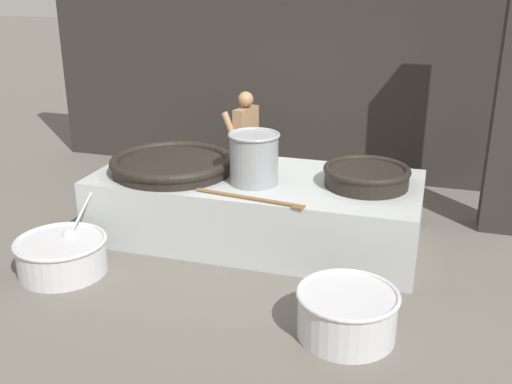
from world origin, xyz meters
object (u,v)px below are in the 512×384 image
(prep_bowl_vegetables, at_px, (62,254))
(prep_bowl_meat, at_px, (347,312))
(giant_wok_near, at_px, (172,164))
(cook, at_px, (245,141))
(giant_wok_far, at_px, (367,175))
(stock_pot, at_px, (254,158))

(prep_bowl_vegetables, height_order, prep_bowl_meat, prep_bowl_vegetables)
(giant_wok_near, bearing_deg, cook, 71.38)
(giant_wok_near, bearing_deg, giant_wok_far, 4.60)
(giant_wok_near, height_order, stock_pot, stock_pot)
(giant_wok_far, bearing_deg, giant_wok_near, -175.40)
(giant_wok_far, relative_size, cook, 0.64)
(giant_wok_near, xyz_separation_m, giant_wok_far, (2.30, 0.19, 0.02))
(cook, bearing_deg, stock_pot, 125.16)
(giant_wok_near, height_order, prep_bowl_vegetables, giant_wok_near)
(giant_wok_far, height_order, stock_pot, stock_pot)
(prep_bowl_vegetables, relative_size, prep_bowl_meat, 1.38)
(stock_pot, bearing_deg, giant_wok_near, 174.44)
(giant_wok_near, xyz_separation_m, prep_bowl_meat, (2.41, -1.64, -0.64))
(giant_wok_near, distance_m, cook, 1.48)
(stock_pot, distance_m, cook, 1.64)
(giant_wok_near, xyz_separation_m, prep_bowl_vegetables, (-0.71, -1.35, -0.67))
(stock_pot, bearing_deg, cook, 111.53)
(stock_pot, bearing_deg, prep_bowl_vegetables, -144.85)
(giant_wok_far, bearing_deg, stock_pot, -166.84)
(stock_pot, distance_m, prep_bowl_vegetables, 2.34)
(stock_pot, bearing_deg, prep_bowl_meat, -48.94)
(stock_pot, xyz_separation_m, cook, (-0.59, 1.51, -0.26))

